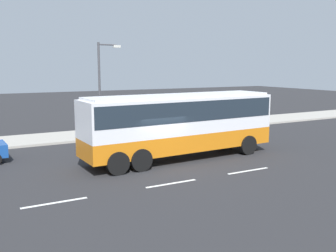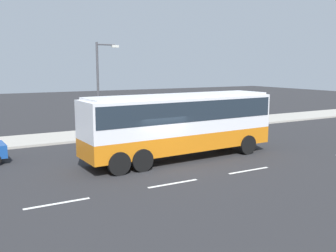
# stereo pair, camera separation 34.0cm
# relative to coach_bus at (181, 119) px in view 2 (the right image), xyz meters

# --- Properties ---
(ground_plane) EXTENTS (120.00, 120.00, 0.00)m
(ground_plane) POSITION_rel_coach_bus_xyz_m (-1.69, -0.69, -2.16)
(ground_plane) COLOR #28282B
(sidewalk_curb) EXTENTS (80.00, 4.00, 0.15)m
(sidewalk_curb) POSITION_rel_coach_bus_xyz_m (-1.69, 8.98, -2.08)
(sidewalk_curb) COLOR #A8A399
(sidewalk_curb) RESTS_ON ground_plane
(lane_centreline) EXTENTS (32.84, 0.16, 0.01)m
(lane_centreline) POSITION_rel_coach_bus_xyz_m (-3.26, -3.70, -2.15)
(lane_centreline) COLOR white
(lane_centreline) RESTS_ON ground_plane
(coach_bus) EXTENTS (10.91, 3.10, 3.48)m
(coach_bus) POSITION_rel_coach_bus_xyz_m (0.00, 0.00, 0.00)
(coach_bus) COLOR orange
(coach_bus) RESTS_ON ground_plane
(pedestrian_near_curb) EXTENTS (0.32, 0.32, 1.57)m
(pedestrian_near_curb) POSITION_rel_coach_bus_xyz_m (1.18, 7.56, -1.11)
(pedestrian_near_curb) COLOR black
(pedestrian_near_curb) RESTS_ON sidewalk_curb
(street_lamp) EXTENTS (1.63, 0.24, 6.44)m
(street_lamp) POSITION_rel_coach_bus_xyz_m (-1.82, 7.64, 1.70)
(street_lamp) COLOR #47474C
(street_lamp) RESTS_ON sidewalk_curb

